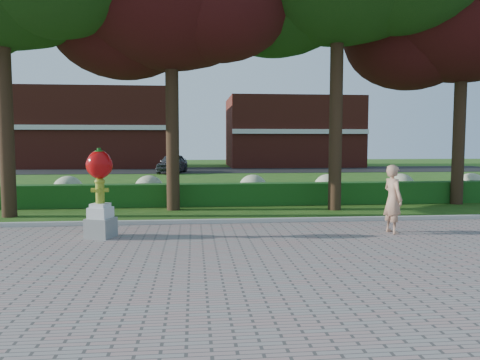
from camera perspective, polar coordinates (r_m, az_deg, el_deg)
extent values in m
plane|color=#234F13|center=(10.35, 1.67, -8.30)|extent=(100.00, 100.00, 0.00)
cube|color=gray|center=(6.56, 6.29, -15.94)|extent=(40.00, 14.00, 0.04)
cube|color=#ADADA5|center=(13.26, 0.01, -5.08)|extent=(40.00, 0.18, 0.15)
cube|color=#124112|center=(17.16, -1.31, -1.75)|extent=(24.00, 0.70, 0.80)
ellipsoid|color=#B2BA8E|center=(18.69, -20.22, -1.04)|extent=(1.10, 1.10, 0.99)
ellipsoid|color=#B2BA8E|center=(18.17, -11.03, -1.00)|extent=(1.10, 1.10, 0.99)
ellipsoid|color=#B2BA8E|center=(18.23, 1.59, -0.89)|extent=(1.10, 1.10, 0.99)
ellipsoid|color=#B2BA8E|center=(18.85, 10.68, -0.79)|extent=(1.10, 1.10, 0.99)
ellipsoid|color=#B2BA8E|center=(19.90, 19.00, -0.68)|extent=(1.10, 1.10, 0.99)
ellipsoid|color=#B2BA8E|center=(21.32, 26.34, -0.57)|extent=(1.10, 1.10, 0.99)
cube|color=black|center=(38.10, -3.70, 1.21)|extent=(50.00, 8.00, 0.02)
cube|color=maroon|center=(44.87, -16.94, 6.01)|extent=(14.00, 8.00, 7.00)
cube|color=maroon|center=(44.98, 6.30, 5.79)|extent=(12.00, 8.00, 6.40)
cylinder|color=black|center=(16.09, -26.70, 7.89)|extent=(0.44, 0.44, 6.72)
cylinder|color=black|center=(16.04, -8.25, 7.35)|extent=(0.44, 0.44, 6.16)
ellipsoid|color=black|center=(17.57, -13.94, 18.64)|extent=(5.28, 5.28, 4.22)
ellipsoid|color=black|center=(16.01, -2.63, 21.00)|extent=(4.84, 4.84, 3.87)
cylinder|color=black|center=(16.28, 11.63, 9.23)|extent=(0.44, 0.44, 7.28)
cylinder|color=black|center=(19.20, 25.17, 6.09)|extent=(0.44, 0.44, 5.88)
ellipsoid|color=black|center=(19.83, 25.64, 18.92)|extent=(7.39, 6.72, 5.71)
ellipsoid|color=black|center=(19.60, 20.09, 16.12)|extent=(5.04, 5.04, 4.03)
cube|color=gray|center=(11.72, -16.60, -5.60)|extent=(0.74, 0.74, 0.47)
cube|color=silver|center=(11.66, -16.64, -3.83)|extent=(0.60, 0.60, 0.26)
cube|color=silver|center=(11.63, -16.66, -2.97)|extent=(0.48, 0.48, 0.09)
cylinder|color=olive|center=(11.60, -16.70, -1.46)|extent=(0.21, 0.21, 0.52)
ellipsoid|color=olive|center=(11.57, -16.73, -0.17)|extent=(0.24, 0.24, 0.17)
cylinder|color=olive|center=(11.62, -17.43, -1.18)|extent=(0.11, 0.10, 0.10)
cylinder|color=olive|center=(11.56, -15.98, -1.18)|extent=(0.11, 0.10, 0.10)
cylinder|color=olive|center=(11.45, -16.84, -1.25)|extent=(0.11, 0.11, 0.11)
cylinder|color=olive|center=(11.57, -16.74, 0.20)|extent=(0.07, 0.07, 0.05)
ellipsoid|color=#AF0909|center=(11.55, -16.78, 1.82)|extent=(0.59, 0.52, 0.68)
ellipsoid|color=#AF0909|center=(11.58, -17.59, 1.71)|extent=(0.29, 0.29, 0.43)
ellipsoid|color=#AF0909|center=(11.52, -15.95, 1.74)|extent=(0.29, 0.29, 0.43)
cylinder|color=#124F12|center=(11.54, -16.82, 3.49)|extent=(0.09, 0.09, 0.11)
ellipsoid|color=#124F12|center=(11.54, -16.81, 3.35)|extent=(0.22, 0.22, 0.07)
imported|color=tan|center=(12.29, 18.14, -2.21)|extent=(0.53, 0.70, 1.72)
imported|color=#3C3E43|center=(35.08, -8.25, 2.04)|extent=(2.45, 4.37, 1.40)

